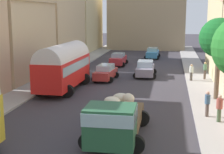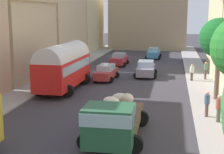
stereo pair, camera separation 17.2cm
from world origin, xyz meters
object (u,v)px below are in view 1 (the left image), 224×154
car_3 (118,59)px  pedestrian_1 (191,72)px  car_0 (145,69)px  cargo_truck_0 (116,119)px  parked_bus_1 (63,65)px  pedestrian_2 (219,107)px  car_2 (106,72)px  car_1 (152,53)px  pedestrian_4 (205,70)px  pedestrian_3 (207,103)px

car_3 → pedestrian_1: (8.46, -9.04, 0.18)m
car_0 → car_3: bearing=119.3°
cargo_truck_0 → car_3: 25.86m
parked_bus_1 → pedestrian_2: bearing=-31.4°
parked_bus_1 → car_2: size_ratio=1.89×
parked_bus_1 → car_1: 22.84m
pedestrian_1 → pedestrian_4: 1.59m
car_1 → car_0: bearing=-89.8°
pedestrian_3 → parked_bus_1: bearing=150.9°
car_3 → pedestrian_4: (9.80, -8.18, 0.26)m
car_1 → pedestrian_4: size_ratio=2.34×
cargo_truck_0 → car_0: size_ratio=1.55×
parked_bus_1 → car_2: bearing=60.9°
car_2 → pedestrian_3: 14.06m
car_0 → pedestrian_3: size_ratio=2.51×
pedestrian_3 → pedestrian_4: (1.00, 12.53, 0.04)m
car_1 → cargo_truck_0: bearing=-90.1°
pedestrian_1 → pedestrian_4: size_ratio=0.94×
car_1 → pedestrian_1: bearing=-74.4°
cargo_truck_0 → pedestrian_1: cargo_truck_0 is taller
parked_bus_1 → cargo_truck_0: 12.83m
parked_bus_1 → cargo_truck_0: bearing=-60.5°
parked_bus_1 → car_1: (6.35, 21.90, -1.37)m
parked_bus_1 → pedestrian_1: parked_bus_1 is taller
car_0 → car_1: size_ratio=1.03×
parked_bus_1 → car_0: size_ratio=1.85×
cargo_truck_0 → pedestrian_1: size_ratio=3.97×
car_0 → pedestrian_1: (4.55, -2.06, 0.15)m
car_0 → car_3: 8.01m
cargo_truck_0 → car_1: size_ratio=1.59×
parked_bus_1 → pedestrian_2: size_ratio=4.56×
car_2 → pedestrian_1: size_ratio=2.51×
car_0 → pedestrian_2: bearing=-69.6°
car_2 → pedestrian_4: bearing=8.2°
car_2 → pedestrian_4: 9.67m
car_0 → car_2: bearing=-145.0°
parked_bus_1 → car_3: parked_bus_1 is taller
car_1 → pedestrian_4: bearing=-69.2°
pedestrian_4 → parked_bus_1: bearing=-153.0°
car_2 → car_3: car_3 is taller
car_3 → pedestrian_2: bearing=-66.6°
cargo_truck_0 → pedestrian_2: bearing=34.9°
cargo_truck_0 → car_2: bearing=102.6°
car_2 → car_0: bearing=35.0°
car_3 → pedestrian_1: bearing=-46.9°
pedestrian_1 → pedestrian_4: (1.33, 0.86, 0.08)m
car_2 → cargo_truck_0: bearing=-77.4°
car_0 → pedestrian_2: 15.68m
car_1 → pedestrian_4: 16.73m
car_3 → cargo_truck_0: bearing=-81.5°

